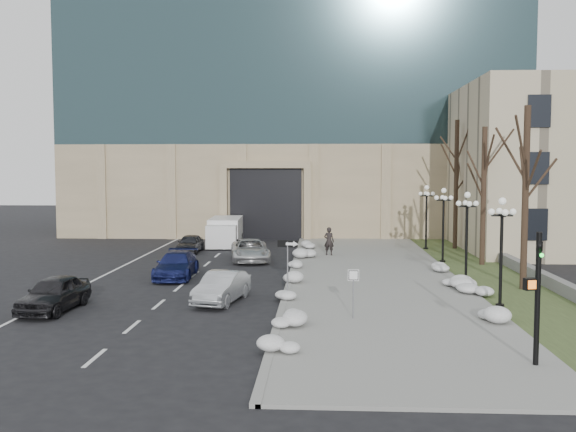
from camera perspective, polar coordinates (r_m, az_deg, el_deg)
name	(u,v)px	position (r m, az deg, el deg)	size (l,w,h in m)	color
ground	(302,344)	(22.34, 1.27, -11.29)	(160.00, 160.00, 0.00)	black
sidewalk	(372,275)	(36.12, 7.51, -5.22)	(9.00, 40.00, 0.12)	gray
curb	(292,274)	(36.04, 0.33, -5.19)	(0.30, 40.00, 0.14)	gray
grass_strip	(491,276)	(37.20, 17.58, -5.12)	(4.00, 40.00, 0.10)	#3A4A25
stone_wall	(517,266)	(39.60, 19.67, -4.17)	(0.50, 30.00, 0.70)	gray
office_tower	(295,43)	(66.34, 0.65, 15.13)	(40.00, 24.70, 36.00)	tan
car_a	(54,294)	(28.83, -20.08, -6.50)	(1.74, 4.33, 1.48)	black
car_b	(222,287)	(28.94, -5.90, -6.32)	(1.45, 4.15, 1.37)	#ABAEB2
car_c	(176,265)	(35.68, -9.89, -4.32)	(1.97, 4.85, 1.41)	navy
car_d	(250,250)	(41.53, -3.38, -3.05)	(2.35, 5.09, 1.41)	silver
car_e	(190,244)	(46.12, -8.70, -2.43)	(1.53, 3.80, 1.30)	#2C2C31
pedestrian	(329,241)	(43.42, 3.66, -2.24)	(0.70, 0.46, 1.91)	black
box_truck	(225,232)	(50.14, -5.61, -1.44)	(2.63, 6.72, 2.10)	silver
one_way_sign	(291,251)	(29.43, 0.27, -3.09)	(1.00, 0.40, 2.69)	slate
keep_sign	(353,283)	(25.27, 5.83, -5.98)	(0.44, 0.06, 2.05)	slate
traffic_signal	(536,301)	(20.58, 21.21, -7.09)	(0.71, 0.93, 4.11)	black
snow_clump_a	(280,348)	(20.78, -0.75, -11.63)	(1.10, 1.60, 0.36)	white
snow_clump_b	(292,320)	(24.46, 0.38, -9.19)	(1.10, 1.60, 0.36)	white
snow_clump_c	(292,296)	(28.74, 0.35, -7.16)	(1.10, 1.60, 0.36)	white
snow_clump_d	(292,278)	(33.48, 0.34, -5.52)	(1.10, 1.60, 0.36)	white
snow_clump_e	(298,265)	(37.97, 0.88, -4.35)	(1.10, 1.60, 0.36)	white
snow_clump_f	(306,255)	(42.05, 1.62, -3.51)	(1.10, 1.60, 0.36)	white
snow_clump_g	(304,245)	(47.47, 1.47, -2.62)	(1.10, 1.60, 0.36)	white
snow_clump_h	(495,317)	(26.13, 17.90, -8.53)	(1.10, 1.60, 0.36)	white
snow_clump_i	(475,290)	(31.32, 16.26, -6.37)	(1.10, 1.60, 0.36)	white
snow_clump_j	(445,268)	(37.98, 13.76, -4.47)	(1.10, 1.60, 0.36)	white
snow_clump_k	(457,284)	(32.84, 14.80, -5.86)	(1.10, 1.60, 0.36)	white
lamppost_a	(502,237)	(28.71, 18.45, -1.79)	(1.18, 1.18, 4.76)	black
lamppost_b	(467,224)	(34.99, 15.62, -0.68)	(1.18, 1.18, 4.76)	black
lamppost_c	(443,215)	(41.33, 13.65, 0.10)	(1.18, 1.18, 4.76)	black
lamppost_d	(426,208)	(47.72, 12.21, 0.67)	(1.18, 1.18, 4.76)	black
tree_near	(526,172)	(33.02, 20.40, 3.72)	(3.20, 3.20, 9.00)	black
tree_mid	(484,176)	(40.73, 17.02, 3.40)	(3.20, 3.20, 8.50)	black
tree_far	(456,166)	(48.53, 14.74, 4.32)	(3.20, 3.20, 9.50)	black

